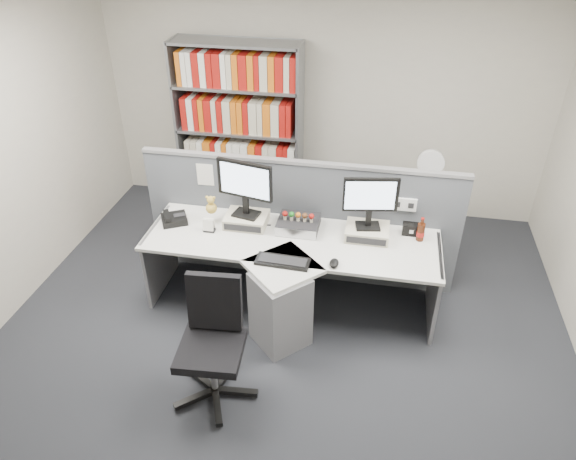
% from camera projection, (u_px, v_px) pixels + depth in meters
% --- Properties ---
extents(ground, '(5.50, 5.50, 0.00)m').
position_uv_depth(ground, '(273.00, 365.00, 4.38)').
color(ground, '#2B2D32').
rests_on(ground, ground).
extents(room_shell, '(5.04, 5.54, 2.72)m').
position_uv_depth(room_shell, '(269.00, 171.00, 3.41)').
color(room_shell, beige).
rests_on(room_shell, ground).
extents(partition, '(3.00, 0.08, 1.27)m').
position_uv_depth(partition, '(300.00, 220.00, 5.06)').
color(partition, '#565A61').
rests_on(partition, ground).
extents(desk, '(2.60, 1.20, 0.72)m').
position_uv_depth(desk, '(287.00, 278.00, 4.63)').
color(desk, silver).
rests_on(desk, ground).
extents(monitor_riser_left, '(0.38, 0.31, 0.10)m').
position_uv_depth(monitor_riser_left, '(247.00, 220.00, 4.84)').
color(monitor_riser_left, beige).
rests_on(monitor_riser_left, desk).
extents(monitor_riser_right, '(0.38, 0.31, 0.10)m').
position_uv_depth(monitor_riser_right, '(367.00, 232.00, 4.67)').
color(monitor_riser_right, beige).
rests_on(monitor_riser_right, desk).
extents(monitor_left, '(0.52, 0.21, 0.53)m').
position_uv_depth(monitor_left, '(245.00, 184.00, 4.64)').
color(monitor_left, black).
rests_on(monitor_left, monitor_riser_left).
extents(monitor_right, '(0.47, 0.18, 0.48)m').
position_uv_depth(monitor_right, '(370.00, 199.00, 4.49)').
color(monitor_right, black).
rests_on(monitor_right, monitor_riser_right).
extents(desktop_pc, '(0.37, 0.33, 0.10)m').
position_uv_depth(desktop_pc, '(298.00, 224.00, 4.77)').
color(desktop_pc, black).
rests_on(desktop_pc, desk).
extents(figurines, '(0.29, 0.05, 0.09)m').
position_uv_depth(figurines, '(298.00, 216.00, 4.71)').
color(figurines, beige).
rests_on(figurines, desktop_pc).
extents(keyboard, '(0.45, 0.19, 0.03)m').
position_uv_depth(keyboard, '(283.00, 261.00, 4.36)').
color(keyboard, black).
rests_on(keyboard, desk).
extents(mouse, '(0.08, 0.12, 0.05)m').
position_uv_depth(mouse, '(334.00, 263.00, 4.32)').
color(mouse, black).
rests_on(mouse, desk).
extents(desk_phone, '(0.30, 0.29, 0.10)m').
position_uv_depth(desk_phone, '(174.00, 219.00, 4.88)').
color(desk_phone, black).
rests_on(desk_phone, desk).
extents(desk_calendar, '(0.10, 0.08, 0.13)m').
position_uv_depth(desk_calendar, '(209.00, 226.00, 4.74)').
color(desk_calendar, black).
rests_on(desk_calendar, desk).
extents(plush_toy, '(0.10, 0.10, 0.18)m').
position_uv_depth(plush_toy, '(211.00, 206.00, 4.80)').
color(plush_toy, gold).
rests_on(plush_toy, monitor_riser_left).
extents(speaker, '(0.16, 0.09, 0.11)m').
position_uv_depth(speaker, '(411.00, 229.00, 4.70)').
color(speaker, black).
rests_on(speaker, desk).
extents(cola_bottle, '(0.07, 0.07, 0.23)m').
position_uv_depth(cola_bottle, '(421.00, 232.00, 4.61)').
color(cola_bottle, '#3F190A').
rests_on(cola_bottle, desk).
extents(shelving_unit, '(1.41, 0.40, 2.00)m').
position_uv_depth(shelving_unit, '(240.00, 134.00, 6.01)').
color(shelving_unit, slate).
rests_on(shelving_unit, ground).
extents(filing_cabinet, '(0.45, 0.61, 0.70)m').
position_uv_depth(filing_cabinet, '(422.00, 219.00, 5.65)').
color(filing_cabinet, slate).
rests_on(filing_cabinet, ground).
extents(desk_fan, '(0.27, 0.16, 0.45)m').
position_uv_depth(desk_fan, '(430.00, 165.00, 5.30)').
color(desk_fan, white).
rests_on(desk_fan, filing_cabinet).
extents(office_chair, '(0.63, 0.65, 0.98)m').
position_uv_depth(office_chair, '(213.00, 338.00, 3.91)').
color(office_chair, silver).
rests_on(office_chair, ground).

